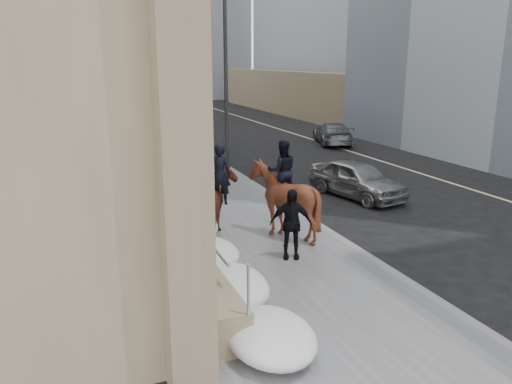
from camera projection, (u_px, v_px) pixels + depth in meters
The scene contains 15 objects.
ground at pixel (295, 295), 10.89m from camera, with size 140.00×140.00×0.00m, color black.
sidewalk at pixel (188, 187), 19.91m from camera, with size 5.00×80.00×0.12m, color #4B4B4E.
curb at pixel (250, 182), 20.81m from camera, with size 0.24×80.00×0.12m, color slate.
lane_line at pixel (406, 169), 23.53m from camera, with size 0.15×70.00×0.01m, color #BFB78C.
far_podium at pixel (493, 122), 24.74m from camera, with size 2.00×80.00×4.00m, color #7E6951.
bg_building_far at pixel (44, 24), 71.33m from camera, with size 24.00×12.00×20.00m, color gray.
streetlight_mid at pixel (222, 69), 23.31m from camera, with size 1.71×0.24×8.00m.
streetlight_far at pixel (152, 65), 41.38m from camera, with size 1.71×0.24×8.00m.
traffic_signal at pixel (174, 77), 30.46m from camera, with size 4.10×0.22×6.00m.
snow_bank at pixel (161, 192), 17.61m from camera, with size 1.70×18.10×0.76m.
mounted_horse_left at pixel (218, 201), 13.96m from camera, with size 1.76×2.50×2.63m.
mounted_horse_right at pixel (283, 197), 13.93m from camera, with size 2.10×2.26×2.73m.
pedestrian at pixel (291, 224), 12.44m from camera, with size 1.05×0.44×1.80m, color black.
car_silver at pixel (357, 179), 18.56m from camera, with size 1.64×4.08×1.39m, color gray.
car_grey at pixel (333, 133), 30.42m from camera, with size 1.83×4.50×1.31m, color slate.
Camera 1 is at (-4.32, -9.00, 4.97)m, focal length 35.00 mm.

